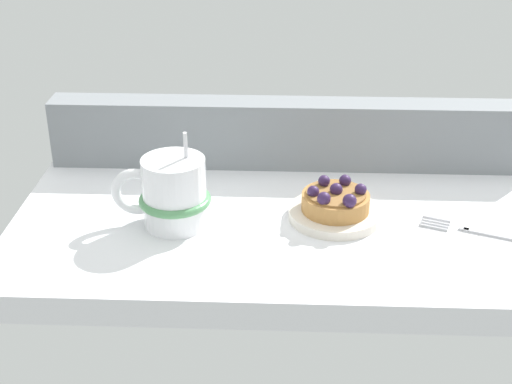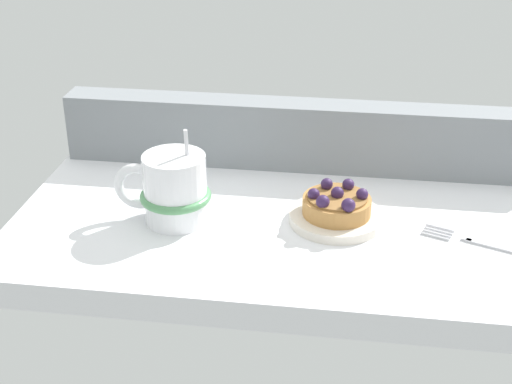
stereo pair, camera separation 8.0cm
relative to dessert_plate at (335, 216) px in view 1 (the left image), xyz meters
The scene contains 6 objects.
ground_plane 5.95cm from the dessert_plate, behind, with size 70.41×37.39×3.52cm, color white.
window_rail_back 17.88cm from the dessert_plate, 108.33° to the left, with size 69.00×5.17×9.64cm, color gray.
dessert_plate is the anchor object (origin of this frame).
raspberry_tart 2.08cm from the dessert_plate, 97.43° to the right, with size 8.50×8.50×3.76cm.
coffee_mug 20.56cm from the dessert_plate, behind, with size 12.26×8.88×12.30cm.
dessert_fork 19.24cm from the dessert_plate, 10.10° to the right, with size 17.43×8.05×0.60cm.
Camera 1 is at (-1.08, -81.00, 44.63)cm, focal length 51.16 mm.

